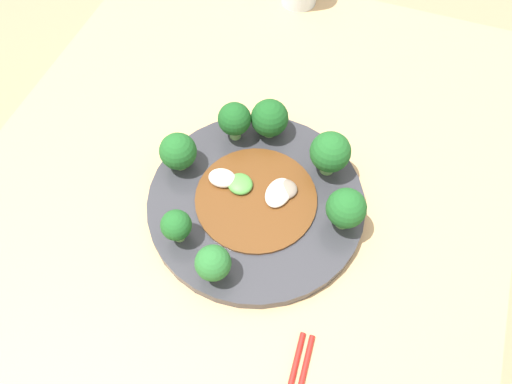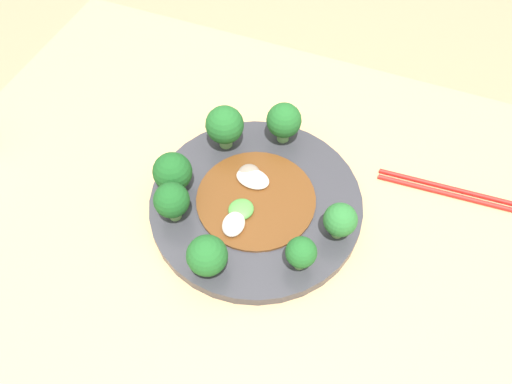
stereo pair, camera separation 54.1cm
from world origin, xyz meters
name	(u,v)px [view 1 (the left image)]	position (x,y,z in m)	size (l,w,h in m)	color
ground_plane	(238,346)	(0.00, 0.00, 0.00)	(8.00, 8.00, 0.00)	#9E8460
table	(233,301)	(0.00, 0.00, 0.36)	(1.10, 0.80, 0.72)	tan
plate	(256,202)	(0.03, -0.04, 0.73)	(0.31, 0.31, 0.02)	#333338
broccoli_west	(213,263)	(-0.09, -0.03, 0.77)	(0.05, 0.05, 0.06)	#7AAD5B
broccoli_south	(346,209)	(0.04, -0.16, 0.78)	(0.05, 0.05, 0.07)	#70A356
broccoli_northwest	(176,226)	(-0.06, 0.04, 0.77)	(0.04, 0.04, 0.06)	#7AAD5B
broccoli_north	(178,152)	(0.05, 0.09, 0.77)	(0.05, 0.05, 0.06)	#7AAD5B
broccoli_east	(270,118)	(0.15, -0.02, 0.77)	(0.06, 0.06, 0.06)	#70A356
broccoli_northeast	(234,120)	(0.13, 0.03, 0.78)	(0.05, 0.05, 0.07)	#7AAD5B
broccoli_southeast	(330,153)	(0.12, -0.12, 0.78)	(0.06, 0.06, 0.07)	#7AAD5B
stirfry_center	(256,194)	(0.04, -0.03, 0.74)	(0.18, 0.18, 0.02)	#5B3314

